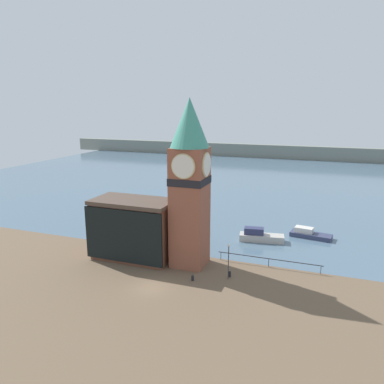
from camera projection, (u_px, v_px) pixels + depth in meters
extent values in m
plane|color=brown|center=(151.00, 288.00, 41.41)|extent=(160.00, 160.00, 0.00)
cube|color=slate|center=(262.00, 177.00, 105.82)|extent=(160.00, 120.00, 0.00)
cube|color=gray|center=(281.00, 152.00, 141.79)|extent=(180.00, 3.00, 5.00)
cube|color=#232328|center=(269.00, 259.00, 46.70)|extent=(13.02, 0.08, 0.08)
cylinder|color=#232328|center=(221.00, 256.00, 48.92)|extent=(0.07, 0.07, 1.05)
cylinder|color=#232328|center=(269.00, 263.00, 46.82)|extent=(0.07, 0.07, 1.05)
cylinder|color=#232328|center=(321.00, 270.00, 44.72)|extent=(0.07, 0.07, 1.05)
cube|color=brown|center=(190.00, 208.00, 46.03)|extent=(4.09, 4.09, 14.86)
cube|color=black|center=(190.00, 181.00, 45.25)|extent=(4.21, 4.21, 0.90)
cylinder|color=tan|center=(183.00, 166.00, 42.86)|extent=(2.97, 0.12, 2.97)
cylinder|color=silver|center=(183.00, 167.00, 42.79)|extent=(2.70, 0.12, 2.70)
cylinder|color=tan|center=(206.00, 165.00, 44.08)|extent=(0.12, 2.97, 2.97)
cylinder|color=silver|center=(207.00, 165.00, 44.05)|extent=(0.12, 2.70, 2.70)
cone|color=teal|center=(190.00, 123.00, 43.68)|extent=(4.70, 4.70, 5.82)
cube|color=brown|center=(134.00, 230.00, 49.14)|extent=(10.21, 5.31, 7.38)
cube|color=#4C3D33|center=(133.00, 201.00, 48.25)|extent=(10.61, 5.71, 0.50)
cube|color=black|center=(123.00, 236.00, 46.54)|extent=(10.71, 0.30, 6.79)
cube|color=#B7B2A8|center=(262.00, 238.00, 55.62)|extent=(6.71, 2.97, 1.02)
cube|color=navy|center=(254.00, 231.00, 55.62)|extent=(3.03, 1.82, 0.98)
cube|color=#333856|center=(311.00, 235.00, 57.14)|extent=(6.33, 3.08, 0.68)
cube|color=silver|center=(304.00, 230.00, 57.49)|extent=(2.87, 1.92, 0.79)
cylinder|color=black|center=(193.00, 278.00, 43.12)|extent=(0.32, 0.32, 0.53)
sphere|color=black|center=(193.00, 276.00, 43.06)|extent=(0.34, 0.34, 0.34)
cylinder|color=black|center=(230.00, 274.00, 44.03)|extent=(0.28, 0.28, 0.62)
sphere|color=black|center=(230.00, 272.00, 43.96)|extent=(0.30, 0.30, 0.30)
cylinder|color=#2D2D33|center=(228.00, 263.00, 43.05)|extent=(0.10, 0.10, 4.11)
sphere|color=silver|center=(229.00, 245.00, 42.57)|extent=(0.32, 0.32, 0.32)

